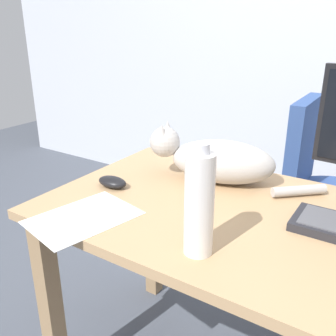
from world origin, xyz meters
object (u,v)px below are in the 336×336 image
cat (216,159)px  spray_bottle (199,204)px  office_chair (323,219)px  computer_mouse (112,182)px

cat → spray_bottle: (0.16, -0.43, 0.05)m
office_chair → computer_mouse: 1.01m
cat → office_chair: bearing=60.2°
office_chair → computer_mouse: size_ratio=8.66×
office_chair → computer_mouse: bearing=-126.7°
cat → computer_mouse: cat is taller
computer_mouse → spray_bottle: 0.49m
office_chair → spray_bottle: 1.06m
office_chair → cat: bearing=-119.8°
office_chair → spray_bottle: size_ratio=3.42×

